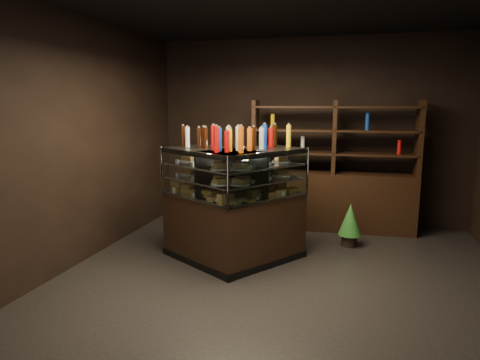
% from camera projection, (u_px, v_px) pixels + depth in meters
% --- Properties ---
extents(ground, '(5.00, 5.00, 0.00)m').
position_uv_depth(ground, '(282.00, 276.00, 4.91)').
color(ground, black).
rests_on(ground, ground).
extents(room_shell, '(5.02, 5.02, 3.01)m').
position_uv_depth(room_shell, '(285.00, 105.00, 4.56)').
color(room_shell, black).
rests_on(room_shell, ground).
extents(display_case, '(1.85, 1.44, 1.42)m').
position_uv_depth(display_case, '(233.00, 224.00, 5.30)').
color(display_case, black).
rests_on(display_case, ground).
extents(food_display, '(1.47, 1.07, 0.44)m').
position_uv_depth(food_display, '(233.00, 177.00, 5.19)').
color(food_display, '#C79447').
rests_on(food_display, display_case).
extents(bottles_top, '(1.30, 0.93, 0.30)m').
position_uv_depth(bottles_top, '(232.00, 138.00, 5.11)').
color(bottles_top, yellow).
rests_on(bottles_top, display_case).
extents(potted_conifer, '(0.32, 0.32, 0.68)m').
position_uv_depth(potted_conifer, '(350.00, 219.00, 5.89)').
color(potted_conifer, black).
rests_on(potted_conifer, ground).
extents(back_shelving, '(2.51, 0.55, 2.00)m').
position_uv_depth(back_shelving, '(332.00, 192.00, 6.64)').
color(back_shelving, black).
rests_on(back_shelving, ground).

